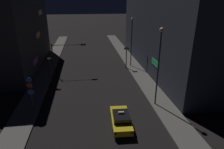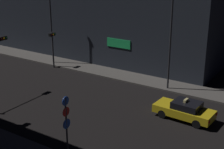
{
  "view_description": "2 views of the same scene",
  "coord_description": "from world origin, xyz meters",
  "px_view_note": "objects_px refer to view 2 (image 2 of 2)",
  "views": [
    {
      "loc": [
        -0.93,
        -8.44,
        11.9
      ],
      "look_at": [
        2.2,
        13.94,
        3.0
      ],
      "focal_mm": 31.39,
      "sensor_mm": 36.0,
      "label": 1
    },
    {
      "loc": [
        -19.65,
        -0.11,
        11.48
      ],
      "look_at": [
        2.12,
        13.96,
        2.33
      ],
      "focal_mm": 53.68,
      "sensor_mm": 36.0,
      "label": 2
    }
  ],
  "objects_px": {
    "sign_pole_left": "(66,123)",
    "street_lamp_near_block": "(171,26)",
    "street_lamp_far_block": "(51,19)",
    "taxi": "(185,110)",
    "traffic_light_right_kerb": "(53,43)"
  },
  "relations": [
    {
      "from": "sign_pole_left",
      "to": "street_lamp_near_block",
      "type": "distance_m",
      "value": 14.21
    },
    {
      "from": "traffic_light_right_kerb",
      "to": "taxi",
      "type": "bearing_deg",
      "value": -103.55
    },
    {
      "from": "traffic_light_right_kerb",
      "to": "sign_pole_left",
      "type": "relative_size",
      "value": 0.96
    },
    {
      "from": "street_lamp_near_block",
      "to": "traffic_light_right_kerb",
      "type": "bearing_deg",
      "value": 93.38
    },
    {
      "from": "taxi",
      "to": "sign_pole_left",
      "type": "distance_m",
      "value": 9.94
    },
    {
      "from": "traffic_light_right_kerb",
      "to": "street_lamp_far_block",
      "type": "height_order",
      "value": "street_lamp_far_block"
    },
    {
      "from": "taxi",
      "to": "traffic_light_right_kerb",
      "type": "relative_size",
      "value": 1.16
    },
    {
      "from": "taxi",
      "to": "sign_pole_left",
      "type": "relative_size",
      "value": 1.1
    },
    {
      "from": "sign_pole_left",
      "to": "street_lamp_far_block",
      "type": "height_order",
      "value": "street_lamp_far_block"
    },
    {
      "from": "taxi",
      "to": "street_lamp_near_block",
      "type": "xyz_separation_m",
      "value": [
        4.77,
        3.45,
        5.1
      ]
    },
    {
      "from": "taxi",
      "to": "traffic_light_right_kerb",
      "type": "bearing_deg",
      "value": 76.45
    },
    {
      "from": "sign_pole_left",
      "to": "street_lamp_far_block",
      "type": "distance_m",
      "value": 20.07
    },
    {
      "from": "taxi",
      "to": "street_lamp_near_block",
      "type": "distance_m",
      "value": 7.78
    },
    {
      "from": "taxi",
      "to": "traffic_light_right_kerb",
      "type": "distance_m",
      "value": 17.16
    },
    {
      "from": "sign_pole_left",
      "to": "street_lamp_near_block",
      "type": "height_order",
      "value": "street_lamp_near_block"
    }
  ]
}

